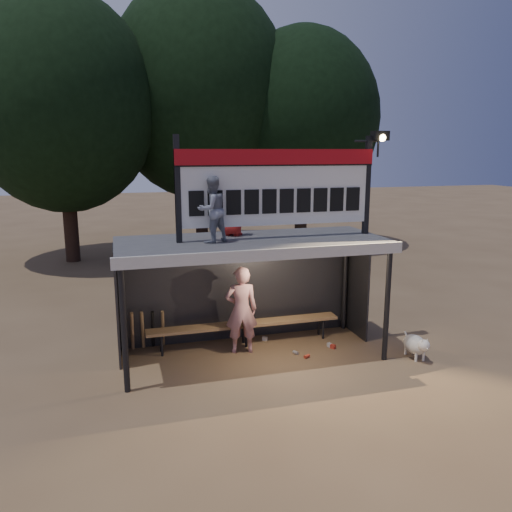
{
  "coord_description": "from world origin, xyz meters",
  "views": [
    {
      "loc": [
        -2.42,
        -8.87,
        3.95
      ],
      "look_at": [
        0.2,
        0.4,
        1.9
      ],
      "focal_mm": 35.0,
      "sensor_mm": 36.0,
      "label": 1
    }
  ],
  "objects": [
    {
      "name": "child_a",
      "position": [
        -0.77,
        -0.15,
        2.91
      ],
      "size": [
        0.71,
        0.66,
        1.19
      ],
      "primitive_type": "imported",
      "rotation": [
        0.0,
        0.0,
        3.6
      ],
      "color": "gray",
      "rests_on": "dugout_shelter"
    },
    {
      "name": "dog",
      "position": [
        3.01,
        -1.02,
        0.28
      ],
      "size": [
        0.36,
        0.81,
        0.49
      ],
      "color": "beige",
      "rests_on": "ground"
    },
    {
      "name": "dugout_shelter",
      "position": [
        0.0,
        0.24,
        1.85
      ],
      "size": [
        5.1,
        2.08,
        2.32
      ],
      "color": "#3E3E40",
      "rests_on": "ground"
    },
    {
      "name": "tree_left",
      "position": [
        -4.0,
        10.0,
        5.51
      ],
      "size": [
        6.46,
        6.46,
        9.27
      ],
      "color": "#311E15",
      "rests_on": "ground"
    },
    {
      "name": "litter",
      "position": [
        1.13,
        -0.03,
        0.04
      ],
      "size": [
        1.33,
        1.21,
        0.08
      ],
      "color": "#A5291C",
      "rests_on": "ground"
    },
    {
      "name": "scoreboard_assembly",
      "position": [
        0.56,
        -0.01,
        3.32
      ],
      "size": [
        4.1,
        0.27,
        1.99
      ],
      "color": "black",
      "rests_on": "dugout_shelter"
    },
    {
      "name": "tree_mid",
      "position": [
        1.0,
        11.5,
        6.17
      ],
      "size": [
        7.22,
        7.22,
        10.36
      ],
      "color": "black",
      "rests_on": "ground"
    },
    {
      "name": "ground",
      "position": [
        0.0,
        0.0,
        0.0
      ],
      "size": [
        80.0,
        80.0,
        0.0
      ],
      "primitive_type": "plane",
      "color": "brown",
      "rests_on": "ground"
    },
    {
      "name": "bench",
      "position": [
        0.0,
        0.55,
        0.43
      ],
      "size": [
        4.0,
        0.35,
        0.48
      ],
      "color": "#987248",
      "rests_on": "ground"
    },
    {
      "name": "child_b",
      "position": [
        -0.25,
        0.47,
        2.85
      ],
      "size": [
        0.61,
        0.61,
        1.07
      ],
      "primitive_type": "imported",
      "rotation": [
        0.0,
        0.0,
        2.36
      ],
      "color": "#B41F1B",
      "rests_on": "dugout_shelter"
    },
    {
      "name": "bats",
      "position": [
        -1.94,
        0.82,
        0.43
      ],
      "size": [
        0.68,
        0.35,
        0.84
      ],
      "color": "#946C45",
      "rests_on": "ground"
    },
    {
      "name": "tree_right",
      "position": [
        5.0,
        10.5,
        5.19
      ],
      "size": [
        6.08,
        6.08,
        8.72
      ],
      "color": "#302015",
      "rests_on": "ground"
    },
    {
      "name": "player",
      "position": [
        -0.15,
        0.21,
        0.87
      ],
      "size": [
        0.69,
        0.5,
        1.75
      ],
      "primitive_type": "imported",
      "rotation": [
        0.0,
        0.0,
        3.0
      ],
      "color": "silver",
      "rests_on": "ground"
    }
  ]
}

